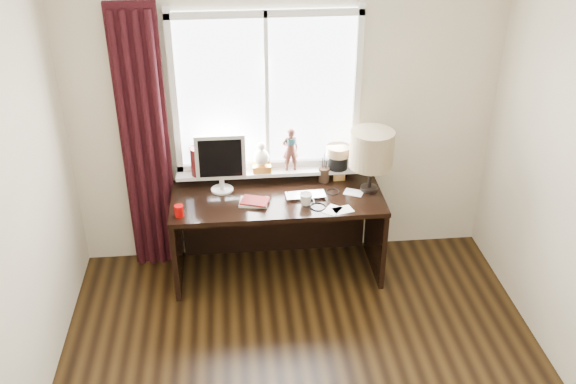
{
  "coord_description": "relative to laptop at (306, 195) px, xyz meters",
  "views": [
    {
      "loc": [
        -0.45,
        -2.82,
        3.31
      ],
      "look_at": [
        -0.05,
        1.25,
        1.0
      ],
      "focal_mm": 40.0,
      "sensor_mm": 36.0,
      "label": 1
    }
  ],
  "objects": [
    {
      "name": "notebook_stack",
      "position": [
        -0.42,
        -0.06,
        0.0
      ],
      "size": [
        0.25,
        0.21,
        0.03
      ],
      "color": "beige",
      "rests_on": "desk"
    },
    {
      "name": "table_lamp",
      "position": [
        0.53,
        0.06,
        0.35
      ],
      "size": [
        0.35,
        0.35,
        0.52
      ],
      "color": "black",
      "rests_on": "desk"
    },
    {
      "name": "curtain",
      "position": [
        -1.26,
        0.31,
        0.35
      ],
      "size": [
        0.38,
        0.09,
        2.25
      ],
      "color": "black",
      "rests_on": "floor"
    },
    {
      "name": "ceiling",
      "position": [
        -0.13,
        -1.6,
        1.84
      ],
      "size": [
        3.5,
        4.0,
        0.0
      ],
      "primitive_type": "cube",
      "color": "white",
      "rests_on": "wall_back"
    },
    {
      "name": "icon_frame",
      "position": [
        0.31,
        0.24,
        0.05
      ],
      "size": [
        0.1,
        0.02,
        0.13
      ],
      "color": "gold",
      "rests_on": "desk"
    },
    {
      "name": "window",
      "position": [
        -0.25,
        0.35,
        0.55
      ],
      "size": [
        1.52,
        0.22,
        1.4
      ],
      "color": "white",
      "rests_on": "ground"
    },
    {
      "name": "desk",
      "position": [
        -0.23,
        0.13,
        -0.26
      ],
      "size": [
        1.7,
        0.7,
        0.75
      ],
      "color": "black",
      "rests_on": "floor"
    },
    {
      "name": "brush_holder",
      "position": [
        0.18,
        0.25,
        0.05
      ],
      "size": [
        0.09,
        0.09,
        0.25
      ],
      "color": "black",
      "rests_on": "desk"
    },
    {
      "name": "mug",
      "position": [
        -0.02,
        -0.12,
        0.04
      ],
      "size": [
        0.14,
        0.14,
        0.1
      ],
      "primitive_type": "imported",
      "rotation": [
        0.0,
        0.0,
        0.56
      ],
      "color": "white",
      "rests_on": "desk"
    },
    {
      "name": "loose_papers",
      "position": [
        0.28,
        -0.14,
        -0.01
      ],
      "size": [
        0.39,
        0.43,
        0.0
      ],
      "color": "white",
      "rests_on": "desk"
    },
    {
      "name": "monitor",
      "position": [
        -0.67,
        0.17,
        0.27
      ],
      "size": [
        0.4,
        0.18,
        0.49
      ],
      "color": "beige",
      "rests_on": "desk"
    },
    {
      "name": "wall_back",
      "position": [
        -0.13,
        0.4,
        0.54
      ],
      "size": [
        3.5,
        0.0,
        2.6
      ],
      "primitive_type": "cube",
      "rotation": [
        1.57,
        0.0,
        0.0
      ],
      "color": "beige",
      "rests_on": "ground"
    },
    {
      "name": "red_cup",
      "position": [
        -0.99,
        -0.2,
        0.03
      ],
      "size": [
        0.07,
        0.07,
        0.09
      ],
      "primitive_type": "cylinder",
      "color": "#940100",
      "rests_on": "desk"
    },
    {
      "name": "laptop",
      "position": [
        0.0,
        0.0,
        0.0
      ],
      "size": [
        0.33,
        0.22,
        0.03
      ],
      "primitive_type": "imported",
      "rotation": [
        0.0,
        0.0,
        0.05
      ],
      "color": "silver",
      "rests_on": "desk"
    },
    {
      "name": "desk_cables",
      "position": [
        0.13,
        -0.05,
        -0.01
      ],
      "size": [
        0.3,
        0.37,
        0.01
      ],
      "color": "black",
      "rests_on": "desk"
    }
  ]
}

